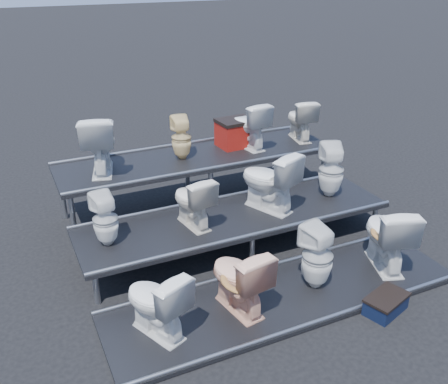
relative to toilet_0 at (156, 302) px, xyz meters
name	(u,v)px	position (x,y,z in m)	size (l,w,h in m)	color
ground	(235,245)	(1.53, 1.30, -0.44)	(80.00, 80.00, 0.00)	black
tier_front	(285,296)	(1.53, 0.00, -0.41)	(4.20, 1.20, 0.06)	black
tier_mid	(235,230)	(1.53, 1.30, -0.21)	(4.20, 1.20, 0.46)	black
tier_back	(199,182)	(1.53, 2.60, -0.01)	(4.20, 1.20, 0.86)	black
toilet_0	(156,302)	(0.00, 0.00, 0.00)	(0.42, 0.74, 0.76)	white
toilet_1	(239,278)	(0.93, 0.00, 0.02)	(0.44, 0.77, 0.79)	#EDAE90
toilet_2	(317,256)	(1.94, 0.00, 0.02)	(0.36, 0.37, 0.79)	white
toilet_3	(387,235)	(2.97, 0.00, 0.05)	(0.48, 0.84, 0.86)	white
toilet_4	(105,219)	(-0.18, 1.30, 0.35)	(0.30, 0.30, 0.66)	white
toilet_5	(193,201)	(0.93, 1.30, 0.36)	(0.38, 0.67, 0.68)	silver
toilet_6	(269,180)	(2.02, 1.30, 0.44)	(0.47, 0.82, 0.83)	white
toilet_7	(331,170)	(3.04, 1.30, 0.41)	(0.35, 0.36, 0.78)	white
toilet_8	(99,143)	(0.09, 2.60, 0.84)	(0.46, 0.81, 0.83)	white
toilet_9	(181,138)	(1.28, 2.60, 0.74)	(0.29, 0.30, 0.64)	beige
toilet_10	(249,125)	(2.40, 2.60, 0.79)	(0.41, 0.72, 0.73)	white
toilet_11	(300,119)	(3.34, 2.60, 0.76)	(0.38, 0.66, 0.67)	silver
red_crate	(235,134)	(2.24, 2.75, 0.61)	(0.53, 0.43, 0.38)	maroon
step_stool	(386,305)	(2.42, -0.68, -0.35)	(0.49, 0.29, 0.18)	black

